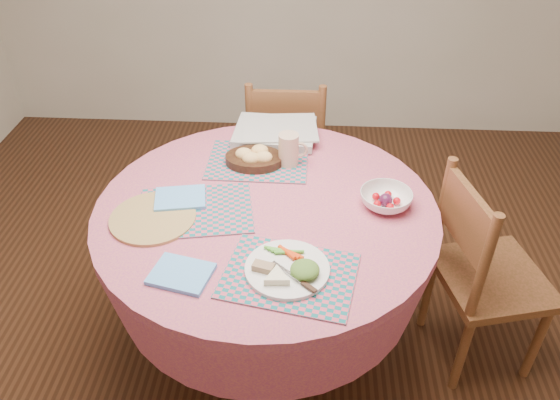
{
  "coord_description": "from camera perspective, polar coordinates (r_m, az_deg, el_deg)",
  "views": [
    {
      "loc": [
        0.14,
        -1.56,
        1.93
      ],
      "look_at": [
        0.05,
        0.0,
        0.78
      ],
      "focal_mm": 35.0,
      "sensor_mm": 36.0,
      "label": 1
    }
  ],
  "objects": [
    {
      "name": "placemat_back",
      "position": [
        2.21,
        -2.33,
        4.09
      ],
      "size": [
        0.4,
        0.31,
        0.01
      ],
      "primitive_type": "cube",
      "rotation": [
        0.0,
        0.0,
        -0.01
      ],
      "color": "#136970",
      "rests_on": "dining_table"
    },
    {
      "name": "dinner_plate",
      "position": [
        1.68,
        1.0,
        -7.14
      ],
      "size": [
        0.26,
        0.26,
        0.05
      ],
      "rotation": [
        0.0,
        0.0,
        -0.29
      ],
      "color": "white",
      "rests_on": "placemat_front"
    },
    {
      "name": "placemat_front",
      "position": [
        1.69,
        0.98,
        -7.9
      ],
      "size": [
        0.45,
        0.37,
        0.01
      ],
      "primitive_type": "cube",
      "rotation": [
        0.0,
        0.0,
        -0.2
      ],
      "color": "#136970",
      "rests_on": "dining_table"
    },
    {
      "name": "chair_back",
      "position": [
        2.83,
        0.66,
        5.1
      ],
      "size": [
        0.41,
        0.39,
        0.89
      ],
      "rotation": [
        0.0,
        0.0,
        3.15
      ],
      "color": "brown",
      "rests_on": "ground"
    },
    {
      "name": "wicker_trivet",
      "position": [
        1.95,
        -13.13,
        -1.83
      ],
      "size": [
        0.3,
        0.3,
        0.01
      ],
      "primitive_type": "cylinder",
      "color": "#A77B48",
      "rests_on": "dining_table"
    },
    {
      "name": "latte_mug",
      "position": [
        2.15,
        0.97,
        5.31
      ],
      "size": [
        0.12,
        0.08,
        0.13
      ],
      "color": "#D2AE90",
      "rests_on": "placemat_back"
    },
    {
      "name": "fruit_bowl",
      "position": [
        1.98,
        10.99,
        0.07
      ],
      "size": [
        0.24,
        0.24,
        0.06
      ],
      "rotation": [
        0.0,
        0.0,
        0.41
      ],
      "color": "white",
      "rests_on": "dining_table"
    },
    {
      "name": "chair_right",
      "position": [
        2.26,
        20.34,
        -7.04
      ],
      "size": [
        0.48,
        0.49,
        0.89
      ],
      "rotation": [
        0.0,
        0.0,
        1.81
      ],
      "color": "brown",
      "rests_on": "ground"
    },
    {
      "name": "newspaper_stack",
      "position": [
        2.37,
        -0.46,
        7.17
      ],
      "size": [
        0.37,
        0.29,
        0.04
      ],
      "rotation": [
        0.0,
        0.0,
        -0.06
      ],
      "color": "silver",
      "rests_on": "dining_table"
    },
    {
      "name": "napkin_far",
      "position": [
        2.01,
        -10.38,
        0.18
      ],
      "size": [
        0.2,
        0.17,
        0.01
      ],
      "primitive_type": "cube",
      "rotation": [
        0.0,
        0.0,
        0.18
      ],
      "color": "#60ACF8",
      "rests_on": "placemat_left"
    },
    {
      "name": "dining_table",
      "position": [
        2.09,
        -1.38,
        -4.92
      ],
      "size": [
        1.24,
        1.24,
        0.75
      ],
      "color": "#C85D65",
      "rests_on": "ground"
    },
    {
      "name": "placemat_left",
      "position": [
        1.96,
        -8.8,
        -1.07
      ],
      "size": [
        0.45,
        0.37,
        0.01
      ],
      "primitive_type": "cube",
      "rotation": [
        0.0,
        0.0,
        0.17
      ],
      "color": "#136970",
      "rests_on": "dining_table"
    },
    {
      "name": "ground",
      "position": [
        2.49,
        -1.19,
        -14.58
      ],
      "size": [
        4.0,
        4.0,
        0.0
      ],
      "primitive_type": "plane",
      "color": "#331C0F",
      "rests_on": "ground"
    },
    {
      "name": "bread_bowl",
      "position": [
        2.17,
        -2.7,
        4.49
      ],
      "size": [
        0.23,
        0.23,
        0.08
      ],
      "color": "black",
      "rests_on": "placemat_back"
    },
    {
      "name": "napkin_near",
      "position": [
        1.71,
        -10.29,
        -7.62
      ],
      "size": [
        0.21,
        0.18,
        0.01
      ],
      "primitive_type": "cube",
      "rotation": [
        0.0,
        0.0,
        -0.24
      ],
      "color": "#60ACF8",
      "rests_on": "dining_table"
    }
  ]
}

